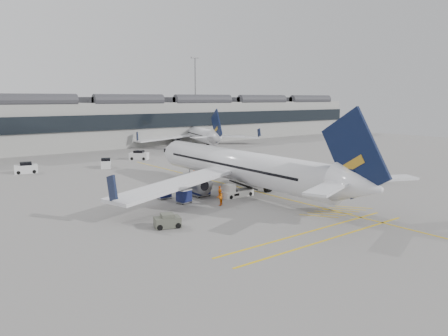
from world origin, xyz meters
TOP-DOWN VIEW (x-y plane):
  - ground at (0.00, 0.00)m, footprint 220.00×220.00m
  - terminal at (0.00, 71.93)m, footprint 200.00×20.45m
  - light_masts at (-1.67, 86.00)m, footprint 113.00×0.60m
  - apron_markings at (10.00, 10.00)m, footprint 0.25×60.00m
  - airliner_main at (8.27, 6.82)m, footprint 39.18×42.86m
  - airliner_far at (36.84, 58.57)m, footprint 31.98×35.47m
  - belt_loader at (6.06, 5.38)m, footprint 5.11×1.80m
  - baggage_cart_a at (-1.00, 6.38)m, footprint 1.77×1.55m
  - baggage_cart_b at (2.58, 9.86)m, footprint 1.81×1.60m
  - baggage_cart_c at (2.75, 8.19)m, footprint 1.95×1.62m
  - baggage_cart_d at (-1.68, 9.80)m, footprint 1.67×1.41m
  - ramp_agent_a at (3.59, 5.46)m, footprint 0.66×0.70m
  - ramp_agent_b at (1.65, 3.01)m, footprint 1.18×1.15m
  - pushback_tug at (-7.50, -0.81)m, footprint 2.74×2.12m
  - safety_cone_nose at (12.95, 24.95)m, footprint 0.34×0.34m
  - safety_cone_engine at (14.68, 8.57)m, footprint 0.41×0.41m
  - service_van_left at (-10.15, 39.63)m, footprint 3.78×2.40m
  - service_van_mid at (2.44, 36.96)m, footprint 2.85×3.64m
  - service_van_right at (11.77, 42.70)m, footprint 3.84×3.84m

SIDE VIEW (x-z plane):
  - ground at x=0.00m, z-range 0.00..0.00m
  - apron_markings at x=10.00m, z-range 0.00..0.01m
  - safety_cone_nose at x=12.95m, z-range 0.00..0.47m
  - safety_cone_engine at x=14.68m, z-range 0.00..0.57m
  - pushback_tug at x=-7.50m, z-range -0.07..1.28m
  - belt_loader at x=6.06m, z-range -0.43..1.66m
  - service_van_mid at x=2.44m, z-range -0.09..1.59m
  - service_van_left at x=-10.15m, z-range -0.09..1.71m
  - ramp_agent_a at x=3.59m, z-range 0.00..1.62m
  - service_van_right at x=11.77m, z-range -0.10..1.76m
  - baggage_cart_b at x=2.58m, z-range 0.06..1.71m
  - baggage_cart_a at x=-1.00m, z-range 0.06..1.71m
  - baggage_cart_d at x=-1.68m, z-range 0.06..1.73m
  - ramp_agent_b at x=1.65m, z-range 0.00..1.91m
  - baggage_cart_c at x=2.75m, z-range 0.07..2.09m
  - airliner_far at x=36.84m, z-range -2.01..7.72m
  - airliner_main at x=8.27m, z-range -2.35..9.04m
  - terminal at x=0.00m, z-range -0.06..12.34m
  - light_masts at x=-1.67m, z-range 1.77..27.22m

